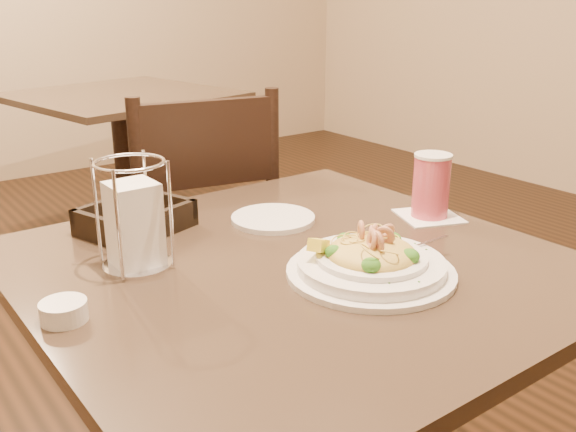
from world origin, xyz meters
TOP-DOWN VIEW (x-y plane):
  - main_table at (0.00, 0.00)m, footprint 0.90×0.90m
  - background_table at (0.56, 2.09)m, footprint 1.05×1.05m
  - dining_chair_near at (0.18, 0.70)m, footprint 0.50×0.50m
  - pasta_bowl at (0.07, -0.12)m, footprint 0.32×0.29m
  - drink_glass at (0.37, 0.02)m, footprint 0.16×0.16m
  - bread_basket at (-0.16, 0.32)m, footprint 0.23×0.21m
  - napkin_caddy at (-0.23, 0.15)m, footprint 0.12×0.12m
  - side_plate at (0.09, 0.20)m, footprint 0.20×0.20m
  - butter_ramekin at (-0.40, 0.03)m, footprint 0.09×0.09m

SIDE VIEW (x-z plane):
  - main_table at x=0.00m, z-range 0.13..0.85m
  - background_table at x=0.56m, z-range 0.13..0.85m
  - dining_chair_near at x=0.18m, z-range 0.03..0.96m
  - side_plate at x=0.09m, z-range 0.71..0.72m
  - butter_ramekin at x=-0.40m, z-range 0.71..0.74m
  - bread_basket at x=-0.16m, z-range 0.71..0.76m
  - pasta_bowl at x=0.07m, z-range 0.69..0.79m
  - drink_glass at x=0.37m, z-range 0.71..0.85m
  - napkin_caddy at x=-0.23m, z-range 0.70..0.89m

